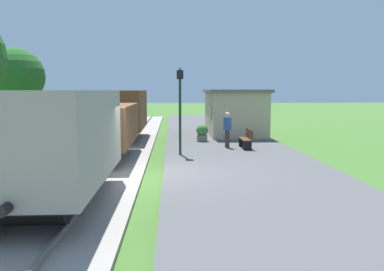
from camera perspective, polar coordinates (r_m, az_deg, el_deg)
ground_plane at (r=12.88m, az=-5.20°, el=-6.68°), size 160.00×160.00×0.00m
platform_slab at (r=13.12m, az=8.98°, el=-5.93°), size 6.00×60.00×0.25m
track_ballast at (r=13.18m, az=-15.75°, el=-6.33°), size 3.80×60.00×0.12m
rail_near at (r=13.01m, az=-12.66°, el=-5.82°), size 0.07×60.00×0.14m
rail_far at (r=13.33m, az=-18.80°, el=-5.72°), size 0.07×60.00×0.14m
freight_train at (r=16.43m, az=-13.18°, el=1.72°), size 2.50×19.40×2.72m
station_hut at (r=24.13m, az=6.30°, el=3.52°), size 3.50×5.80×2.78m
bench_near_hut at (r=18.35m, az=8.13°, el=-0.42°), size 0.42×1.50×0.91m
bench_down_platform at (r=27.96m, az=4.27°, el=2.06°), size 0.42×1.50×0.91m
person_waiting at (r=18.39m, az=5.28°, el=1.08°), size 0.34×0.43×1.71m
potted_planter at (r=20.69m, az=1.52°, el=0.45°), size 0.64×0.64×0.92m
lamp_post_near at (r=16.19m, az=-1.79°, el=6.08°), size 0.28×0.28×3.70m
tree_trackside_far at (r=24.13m, az=-24.79°, el=7.98°), size 3.23×3.23×5.40m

